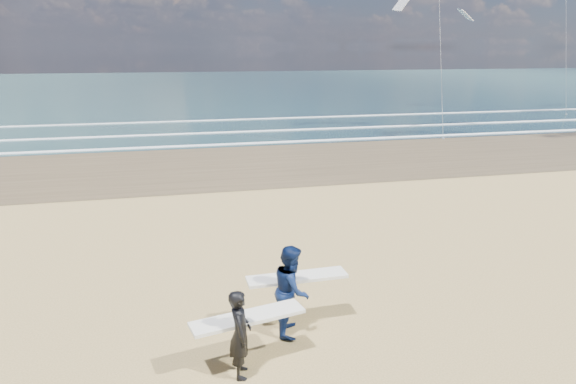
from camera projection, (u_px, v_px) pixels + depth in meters
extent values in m
cube|color=brown|center=(532.00, 147.00, 31.55)|extent=(220.00, 12.00, 0.01)
cube|color=#1A323A|center=(306.00, 85.00, 82.16)|extent=(220.00, 100.00, 0.02)
cube|color=white|center=(486.00, 134.00, 36.04)|extent=(220.00, 0.50, 0.05)
cube|color=white|center=(451.00, 124.00, 40.45)|extent=(220.00, 0.50, 0.05)
cube|color=white|center=(414.00, 114.00, 46.54)|extent=(220.00, 0.50, 0.05)
imported|color=black|center=(240.00, 334.00, 9.38)|extent=(0.48, 0.67, 1.72)
cube|color=white|center=(248.00, 317.00, 9.72)|extent=(2.26, 0.98, 0.07)
imported|color=#0C1B44|center=(292.00, 290.00, 10.82)|extent=(0.98, 1.12, 1.96)
cube|color=white|center=(297.00, 277.00, 11.16)|extent=(2.21, 0.57, 0.07)
cube|color=slate|center=(443.00, 138.00, 34.17)|extent=(0.12, 0.12, 0.10)
cube|color=slate|center=(566.00, 114.00, 46.42)|extent=(0.12, 0.12, 0.10)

